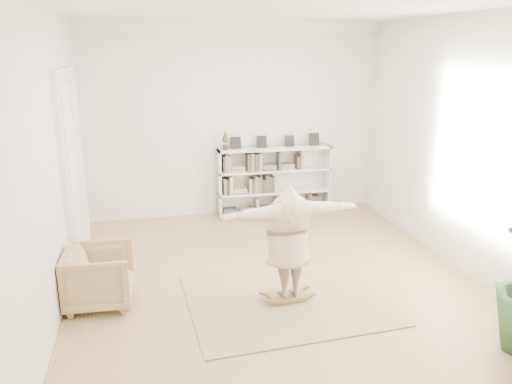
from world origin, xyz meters
TOP-DOWN VIEW (x-y plane):
  - floor at (0.00, 0.00)m, footprint 6.00×6.00m
  - room_shell at (0.00, 2.94)m, footprint 6.00×6.00m
  - doors at (-2.70, 1.30)m, footprint 0.09×1.78m
  - bookshelf at (0.74, 2.82)m, footprint 2.20×0.35m
  - armchair at (-2.30, -0.24)m, footprint 0.86×0.84m
  - rug at (0.02, -0.69)m, footprint 2.61×2.14m
  - rocker_board at (0.02, -0.69)m, footprint 0.49×0.31m
  - person at (0.02, -0.69)m, footprint 1.83×0.59m

SIDE VIEW (x-z plane):
  - floor at x=0.00m, z-range 0.00..0.00m
  - rug at x=0.02m, z-range 0.00..0.02m
  - rocker_board at x=0.02m, z-range 0.01..0.11m
  - armchair at x=-2.30m, z-range 0.00..0.75m
  - bookshelf at x=0.74m, z-range -0.18..1.46m
  - person at x=0.02m, z-range 0.12..1.59m
  - doors at x=-2.70m, z-range -0.06..2.86m
  - room_shell at x=0.00m, z-range 0.51..6.51m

